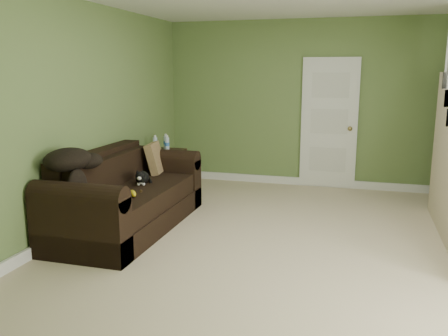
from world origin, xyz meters
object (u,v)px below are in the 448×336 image
Objects in this scene: banana at (133,193)px; side_table at (163,172)px; cat at (141,178)px; sofa at (125,199)px.

side_table is at bearing 67.40° from banana.
side_table is 1.38m from cat.
side_table is 1.92m from banana.
side_table reaches higher than cat.
sofa is 2.54× the size of side_table.
cat is at bearing 57.16° from sofa.
sofa reaches higher than side_table.
side_table is at bearing 87.42° from cat.
banana is at bearing -76.40° from side_table.
banana is (0.28, -0.34, 0.18)m from sofa.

